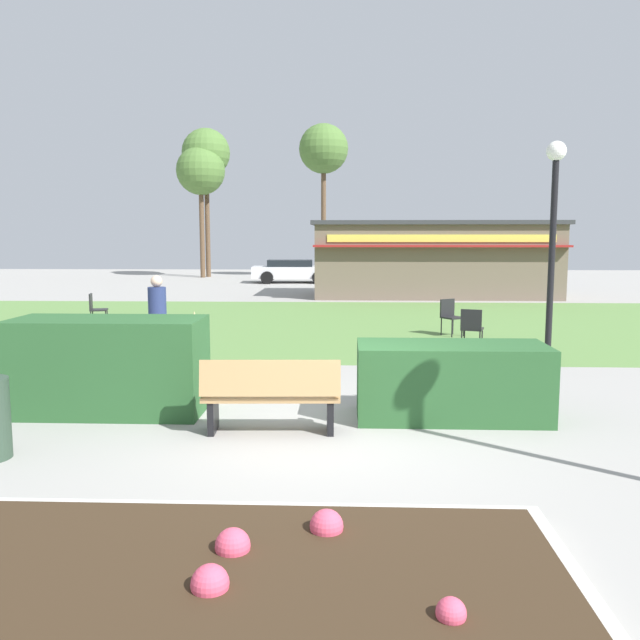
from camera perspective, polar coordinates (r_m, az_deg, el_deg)
name	(u,v)px	position (r m, az deg, el deg)	size (l,w,h in m)	color
ground_plane	(333,433)	(8.35, 1.14, -9.67)	(80.00, 80.00, 0.00)	#999691
lawn_patch	(341,323)	(18.48, 1.78, -0.30)	(36.00, 12.00, 0.01)	#5B8442
flower_bed	(240,571)	(5.02, -6.91, -20.62)	(4.78, 2.21, 0.32)	beige
park_bench	(271,395)	(8.23, -4.23, -6.47)	(1.72, 0.60, 0.95)	tan
hedge_left	(108,366)	(9.57, -17.71, -3.78)	(2.60, 1.10, 1.31)	#28562B
hedge_right	(451,381)	(9.06, 11.22, -5.19)	(2.51, 1.10, 1.00)	#28562B
ornamental_grass_behind_left	(174,367)	(9.75, -12.45, -3.99)	(0.76, 0.76, 1.12)	#D1BC7F
ornamental_grass_behind_right	(411,371)	(9.59, 7.79, -4.40)	(0.53, 0.53, 1.01)	#D1BC7F
ornamental_grass_behind_center	(195,356)	(10.00, -10.67, -3.04)	(0.78, 0.78, 1.33)	#D1BC7F
ornamental_grass_behind_far	(170,368)	(10.15, -12.74, -4.01)	(0.57, 0.57, 0.96)	#D1BC7F
lamppost_mid	(553,226)	(13.10, 19.39, 7.63)	(0.36, 0.36, 4.15)	black
food_kiosk	(434,259)	(27.14, 9.75, 5.21)	(9.72, 4.31, 3.01)	#6B5B4C
cafe_chair_west	(472,326)	(14.48, 12.90, -0.49)	(0.56, 0.56, 0.89)	black
cafe_chair_east	(95,307)	(18.84, -18.74, 1.07)	(0.53, 0.53, 0.89)	black
cafe_chair_center	(450,314)	(16.54, 11.12, 0.51)	(0.61, 0.61, 0.89)	black
person_strolling	(158,319)	(12.94, -13.77, 0.07)	(0.34, 0.34, 1.69)	#23232D
parked_car_west_slot	(292,270)	(34.64, -2.39, 4.28)	(4.29, 2.22, 1.20)	silver
parked_car_center_slot	(391,271)	(34.61, 6.12, 4.25)	(4.34, 2.34, 1.20)	#2D6638
parked_car_east_slot	(493,271)	(35.35, 14.67, 4.11)	(4.35, 2.35, 1.20)	navy
tree_left_bg	(324,150)	(38.86, 0.31, 14.37)	(2.80, 2.80, 8.74)	brown
tree_right_bg	(201,172)	(39.72, -10.21, 12.44)	(2.80, 2.80, 7.56)	brown
tree_center_bg	(206,154)	(40.42, -9.77, 13.86)	(2.80, 2.80, 8.65)	brown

